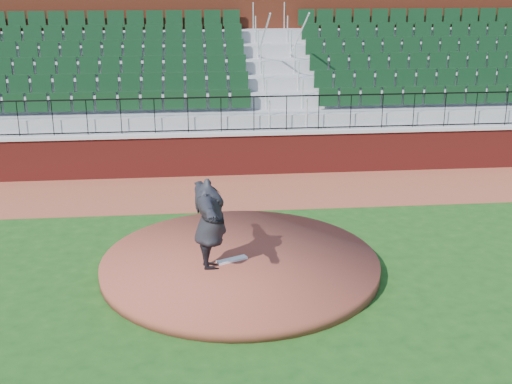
{
  "coord_description": "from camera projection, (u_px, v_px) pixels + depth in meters",
  "views": [
    {
      "loc": [
        -1.35,
        -12.36,
        6.06
      ],
      "look_at": [
        0.0,
        1.5,
        1.3
      ],
      "focal_mm": 48.11,
      "sensor_mm": 36.0,
      "label": 1
    }
  ],
  "objects": [
    {
      "name": "ground",
      "position": [
        263.0,
        277.0,
        13.72
      ],
      "size": [
        90.0,
        90.0,
        0.0
      ],
      "primitive_type": "plane",
      "color": "#174212",
      "rests_on": "ground"
    },
    {
      "name": "warning_track",
      "position": [
        242.0,
        191.0,
        18.8
      ],
      "size": [
        34.0,
        3.2,
        0.01
      ],
      "primitive_type": "cube",
      "color": "brown",
      "rests_on": "ground"
    },
    {
      "name": "field_wall",
      "position": [
        238.0,
        154.0,
        20.12
      ],
      "size": [
        34.0,
        0.35,
        1.2
      ],
      "primitive_type": "cube",
      "color": "maroon",
      "rests_on": "ground"
    },
    {
      "name": "wall_cap",
      "position": [
        238.0,
        133.0,
        19.91
      ],
      "size": [
        34.0,
        0.45,
        0.1
      ],
      "primitive_type": "cube",
      "color": "#B7B7B7",
      "rests_on": "field_wall"
    },
    {
      "name": "wall_railing",
      "position": [
        238.0,
        114.0,
        19.73
      ],
      "size": [
        34.0,
        0.05,
        1.0
      ],
      "primitive_type": null,
      "color": "black",
      "rests_on": "wall_cap"
    },
    {
      "name": "seating_stands",
      "position": [
        231.0,
        81.0,
        22.13
      ],
      "size": [
        34.0,
        5.1,
        4.6
      ],
      "primitive_type": null,
      "color": "gray",
      "rests_on": "ground"
    },
    {
      "name": "concourse_wall",
      "position": [
        226.0,
        55.0,
        24.63
      ],
      "size": [
        34.0,
        0.5,
        5.5
      ],
      "primitive_type": "cube",
      "color": "maroon",
      "rests_on": "ground"
    },
    {
      "name": "pitchers_mound",
      "position": [
        240.0,
        265.0,
        13.99
      ],
      "size": [
        5.66,
        5.66,
        0.25
      ],
      "primitive_type": "cylinder",
      "color": "brown",
      "rests_on": "ground"
    },
    {
      "name": "pitching_rubber",
      "position": [
        232.0,
        260.0,
        13.87
      ],
      "size": [
        0.66,
        0.41,
        0.04
      ],
      "primitive_type": "cube",
      "rotation": [
        0.0,
        0.0,
        0.42
      ],
      "color": "white",
      "rests_on": "pitchers_mound"
    },
    {
      "name": "pitcher",
      "position": [
        210.0,
        224.0,
        13.29
      ],
      "size": [
        0.84,
        2.33,
        1.85
      ],
      "primitive_type": "imported",
      "rotation": [
        0.0,
        0.0,
        1.67
      ],
      "color": "black",
      "rests_on": "pitchers_mound"
    }
  ]
}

